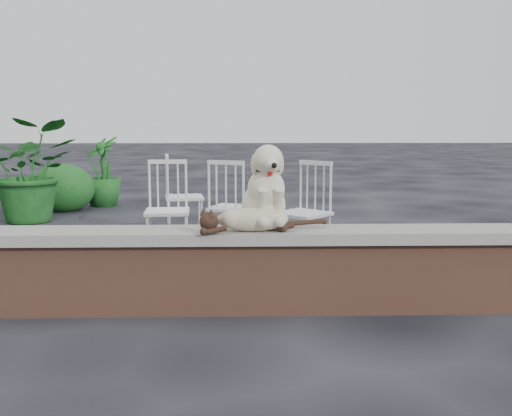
{
  "coord_description": "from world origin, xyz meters",
  "views": [
    {
      "loc": [
        1.11,
        -4.18,
        1.34
      ],
      "look_at": [
        1.23,
        0.2,
        0.7
      ],
      "focal_mm": 43.02,
      "sensor_mm": 36.0,
      "label": 1
    }
  ],
  "objects_px": {
    "dog": "(264,185)",
    "chair_c": "(233,206)",
    "chair_d": "(303,212)",
    "potted_plant_a": "(31,170)",
    "chair_e": "(184,196)",
    "chair_b": "(167,210)",
    "potted_plant_b": "(103,171)",
    "cat": "(253,218)"
  },
  "relations": [
    {
      "from": "dog",
      "to": "potted_plant_a",
      "type": "relative_size",
      "value": 0.44
    },
    {
      "from": "dog",
      "to": "chair_d",
      "type": "xyz_separation_m",
      "value": [
        0.43,
        1.45,
        -0.41
      ]
    },
    {
      "from": "cat",
      "to": "chair_c",
      "type": "xyz_separation_m",
      "value": [
        -0.15,
        1.99,
        -0.2
      ]
    },
    {
      "from": "dog",
      "to": "chair_b",
      "type": "bearing_deg",
      "value": 106.49
    },
    {
      "from": "potted_plant_b",
      "to": "chair_d",
      "type": "bearing_deg",
      "value": -54.29
    },
    {
      "from": "chair_b",
      "to": "potted_plant_b",
      "type": "distance_m",
      "value": 3.87
    },
    {
      "from": "dog",
      "to": "cat",
      "type": "relative_size",
      "value": 0.55
    },
    {
      "from": "potted_plant_a",
      "to": "chair_d",
      "type": "bearing_deg",
      "value": -35.05
    },
    {
      "from": "chair_c",
      "to": "potted_plant_b",
      "type": "bearing_deg",
      "value": -38.11
    },
    {
      "from": "chair_d",
      "to": "potted_plant_a",
      "type": "xyz_separation_m",
      "value": [
        -3.31,
        2.32,
        0.2
      ]
    },
    {
      "from": "cat",
      "to": "potted_plant_b",
      "type": "height_order",
      "value": "potted_plant_b"
    },
    {
      "from": "chair_d",
      "to": "potted_plant_b",
      "type": "bearing_deg",
      "value": 170.12
    },
    {
      "from": "dog",
      "to": "chair_e",
      "type": "height_order",
      "value": "dog"
    },
    {
      "from": "chair_d",
      "to": "chair_e",
      "type": "distance_m",
      "value": 1.75
    },
    {
      "from": "dog",
      "to": "chair_c",
      "type": "height_order",
      "value": "dog"
    },
    {
      "from": "chair_e",
      "to": "potted_plant_a",
      "type": "height_order",
      "value": "potted_plant_a"
    },
    {
      "from": "cat",
      "to": "potted_plant_b",
      "type": "distance_m",
      "value": 5.81
    },
    {
      "from": "dog",
      "to": "chair_e",
      "type": "xyz_separation_m",
      "value": [
        -0.8,
        2.69,
        -0.41
      ]
    },
    {
      "from": "cat",
      "to": "potted_plant_a",
      "type": "xyz_separation_m",
      "value": [
        -2.8,
        3.92,
        0.0
      ]
    },
    {
      "from": "chair_b",
      "to": "potted_plant_a",
      "type": "distance_m",
      "value": 2.96
    },
    {
      "from": "chair_d",
      "to": "potted_plant_a",
      "type": "relative_size",
      "value": 0.7
    },
    {
      "from": "potted_plant_a",
      "to": "potted_plant_b",
      "type": "xyz_separation_m",
      "value": [
        0.6,
        1.45,
        -0.14
      ]
    },
    {
      "from": "chair_c",
      "to": "chair_b",
      "type": "xyz_separation_m",
      "value": [
        -0.63,
        -0.23,
        0.0
      ]
    },
    {
      "from": "potted_plant_b",
      "to": "dog",
      "type": "bearing_deg",
      "value": -66.37
    },
    {
      "from": "cat",
      "to": "chair_c",
      "type": "distance_m",
      "value": 2.01
    },
    {
      "from": "chair_c",
      "to": "chair_b",
      "type": "relative_size",
      "value": 1.0
    },
    {
      "from": "cat",
      "to": "chair_c",
      "type": "bearing_deg",
      "value": 82.64
    },
    {
      "from": "dog",
      "to": "chair_d",
      "type": "distance_m",
      "value": 1.56
    },
    {
      "from": "chair_b",
      "to": "potted_plant_b",
      "type": "xyz_separation_m",
      "value": [
        -1.41,
        3.6,
        0.06
      ]
    },
    {
      "from": "cat",
      "to": "potted_plant_b",
      "type": "relative_size",
      "value": 1.02
    },
    {
      "from": "chair_c",
      "to": "chair_d",
      "type": "distance_m",
      "value": 0.77
    },
    {
      "from": "chair_b",
      "to": "chair_d",
      "type": "bearing_deg",
      "value": -10.91
    },
    {
      "from": "dog",
      "to": "chair_c",
      "type": "distance_m",
      "value": 1.9
    },
    {
      "from": "cat",
      "to": "chair_e",
      "type": "distance_m",
      "value": 2.94
    },
    {
      "from": "chair_b",
      "to": "chair_e",
      "type": "relative_size",
      "value": 1.0
    },
    {
      "from": "cat",
      "to": "chair_b",
      "type": "relative_size",
      "value": 1.16
    },
    {
      "from": "chair_d",
      "to": "potted_plant_a",
      "type": "height_order",
      "value": "potted_plant_a"
    },
    {
      "from": "cat",
      "to": "chair_b",
      "type": "bearing_deg",
      "value": 102.29
    },
    {
      "from": "chair_c",
      "to": "potted_plant_a",
      "type": "bearing_deg",
      "value": -15.41
    },
    {
      "from": "dog",
      "to": "potted_plant_b",
      "type": "height_order",
      "value": "dog"
    },
    {
      "from": "dog",
      "to": "chair_d",
      "type": "bearing_deg",
      "value": 61.74
    },
    {
      "from": "chair_c",
      "to": "chair_d",
      "type": "height_order",
      "value": "same"
    }
  ]
}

